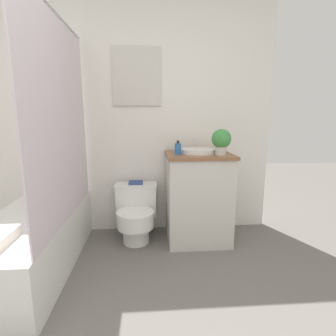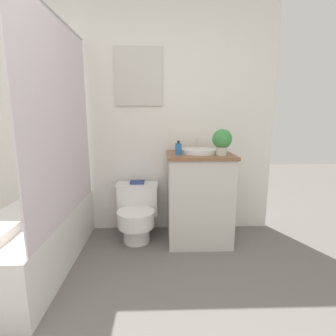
{
  "view_description": "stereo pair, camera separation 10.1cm",
  "coord_description": "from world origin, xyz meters",
  "px_view_note": "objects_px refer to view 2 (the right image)",
  "views": [
    {
      "loc": [
        0.24,
        -0.67,
        1.24
      ],
      "look_at": [
        0.41,
        1.67,
        0.78
      ],
      "focal_mm": 28.0,
      "sensor_mm": 36.0,
      "label": 1
    },
    {
      "loc": [
        0.34,
        -0.68,
        1.24
      ],
      "look_at": [
        0.41,
        1.67,
        0.78
      ],
      "focal_mm": 28.0,
      "sensor_mm": 36.0,
      "label": 2
    }
  ],
  "objects_px": {
    "toilet": "(137,212)",
    "book_on_tank": "(137,182)",
    "soap_bottle": "(178,149)",
    "potted_plant": "(222,140)",
    "sink": "(199,151)"
  },
  "relations": [
    {
      "from": "sink",
      "to": "potted_plant",
      "type": "xyz_separation_m",
      "value": [
        0.18,
        -0.14,
        0.12
      ]
    },
    {
      "from": "toilet",
      "to": "potted_plant",
      "type": "distance_m",
      "value": 1.11
    },
    {
      "from": "toilet",
      "to": "potted_plant",
      "type": "relative_size",
      "value": 2.33
    },
    {
      "from": "toilet",
      "to": "book_on_tank",
      "type": "relative_size",
      "value": 3.85
    },
    {
      "from": "sink",
      "to": "soap_bottle",
      "type": "relative_size",
      "value": 2.92
    },
    {
      "from": "soap_bottle",
      "to": "potted_plant",
      "type": "relative_size",
      "value": 0.54
    },
    {
      "from": "sink",
      "to": "book_on_tank",
      "type": "xyz_separation_m",
      "value": [
        -0.62,
        0.13,
        -0.34
      ]
    },
    {
      "from": "soap_bottle",
      "to": "sink",
      "type": "bearing_deg",
      "value": 18.9
    },
    {
      "from": "soap_bottle",
      "to": "potted_plant",
      "type": "height_order",
      "value": "potted_plant"
    },
    {
      "from": "potted_plant",
      "to": "book_on_tank",
      "type": "relative_size",
      "value": 1.66
    },
    {
      "from": "book_on_tank",
      "to": "toilet",
      "type": "bearing_deg",
      "value": -90.0
    },
    {
      "from": "sink",
      "to": "toilet",
      "type": "bearing_deg",
      "value": 179.13
    },
    {
      "from": "toilet",
      "to": "potted_plant",
      "type": "xyz_separation_m",
      "value": [
        0.81,
        -0.15,
        0.74
      ]
    },
    {
      "from": "toilet",
      "to": "book_on_tank",
      "type": "height_order",
      "value": "book_on_tank"
    },
    {
      "from": "soap_bottle",
      "to": "book_on_tank",
      "type": "bearing_deg",
      "value": 153.84
    }
  ]
}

